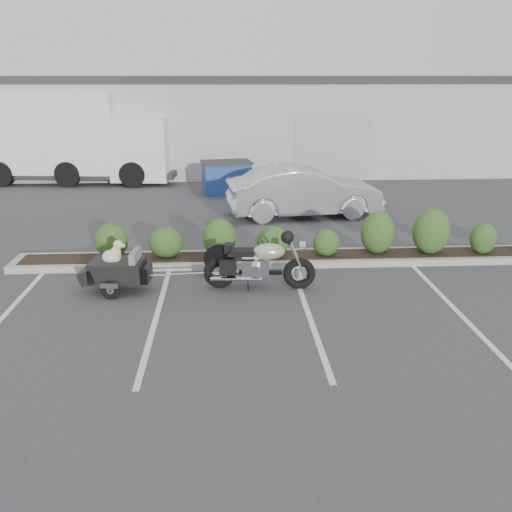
{
  "coord_description": "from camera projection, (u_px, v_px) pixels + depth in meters",
  "views": [
    {
      "loc": [
        -0.22,
        -9.42,
        4.07
      ],
      "look_at": [
        0.32,
        0.41,
        0.75
      ],
      "focal_mm": 38.0,
      "sensor_mm": 36.0,
      "label": 1
    }
  ],
  "objects": [
    {
      "name": "pet_trailer",
      "position": [
        117.0,
        269.0,
        10.56
      ],
      "size": [
        1.79,
        1.01,
        1.06
      ],
      "rotation": [
        0.0,
        0.0,
        -0.09
      ],
      "color": "black",
      "rests_on": "ground"
    },
    {
      "name": "ground",
      "position": [
        240.0,
        301.0,
        10.23
      ],
      "size": [
        90.0,
        90.0,
        0.0
      ],
      "primitive_type": "plane",
      "color": "#38383A",
      "rests_on": "ground"
    },
    {
      "name": "dumpster",
      "position": [
        227.0,
        177.0,
        19.3
      ],
      "size": [
        1.9,
        1.45,
        1.14
      ],
      "rotation": [
        0.0,
        0.0,
        0.16
      ],
      "color": "navy",
      "rests_on": "ground"
    },
    {
      "name": "sedan",
      "position": [
        304.0,
        191.0,
        16.09
      ],
      "size": [
        4.71,
        2.08,
        1.5
      ],
      "primitive_type": "imported",
      "rotation": [
        0.0,
        0.0,
        1.68
      ],
      "color": "silver",
      "rests_on": "ground"
    },
    {
      "name": "delivery_truck",
      "position": [
        80.0,
        139.0,
        21.14
      ],
      "size": [
        7.66,
        3.17,
        3.42
      ],
      "rotation": [
        0.0,
        0.0,
        -0.09
      ],
      "color": "silver",
      "rests_on": "ground"
    },
    {
      "name": "motorcycle",
      "position": [
        259.0,
        264.0,
        10.66
      ],
      "size": [
        2.23,
        0.77,
        1.28
      ],
      "rotation": [
        0.0,
        0.0,
        -0.09
      ],
      "color": "black",
      "rests_on": "ground"
    },
    {
      "name": "building",
      "position": [
        230.0,
        120.0,
        25.67
      ],
      "size": [
        26.0,
        10.0,
        4.0
      ],
      "primitive_type": "cube",
      "color": "#9EA099",
      "rests_on": "ground"
    },
    {
      "name": "planter_kerb",
      "position": [
        281.0,
        259.0,
        12.34
      ],
      "size": [
        12.0,
        1.0,
        0.15
      ],
      "primitive_type": "cube",
      "color": "#9E9E93",
      "rests_on": "ground"
    }
  ]
}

